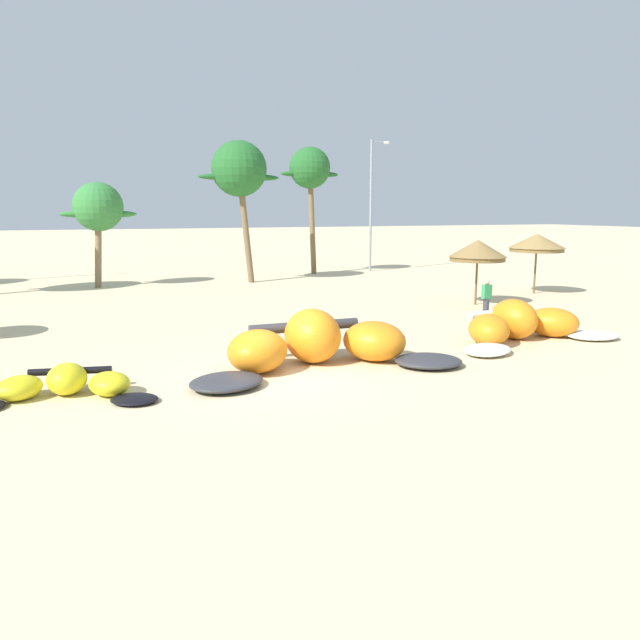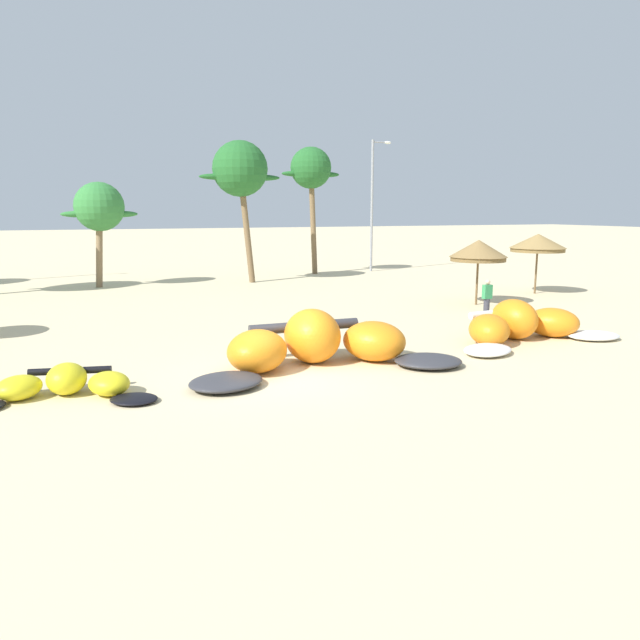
% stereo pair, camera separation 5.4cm
% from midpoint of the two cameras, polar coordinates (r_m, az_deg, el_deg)
% --- Properties ---
extents(ground_plane, '(260.00, 260.00, 0.00)m').
position_cam_midpoint_polar(ground_plane, '(16.21, -4.14, -5.17)').
color(ground_plane, beige).
extents(kite_left, '(4.56, 2.62, 0.76)m').
position_cam_midpoint_polar(kite_left, '(15.40, -23.25, -5.73)').
color(kite_left, black).
rests_on(kite_left, ground).
extents(kite_left_of_center, '(8.12, 3.71, 1.56)m').
position_cam_midpoint_polar(kite_left_of_center, '(16.88, -0.30, -2.40)').
color(kite_left_of_center, '#333338').
rests_on(kite_left_of_center, ground).
extents(kite_center, '(6.81, 3.44, 1.37)m').
position_cam_midpoint_polar(kite_center, '(21.25, 18.57, -0.49)').
color(kite_center, white).
rests_on(kite_center, ground).
extents(beach_umbrella_middle, '(2.64, 2.64, 3.01)m').
position_cam_midpoint_polar(beach_umbrella_middle, '(28.58, 14.75, 6.43)').
color(beach_umbrella_middle, brown).
rests_on(beach_umbrella_middle, ground).
extents(beach_umbrella_near_palms, '(2.87, 2.87, 3.13)m').
position_cam_midpoint_polar(beach_umbrella_near_palms, '(33.38, 19.93, 6.94)').
color(beach_umbrella_near_palms, brown).
rests_on(beach_umbrella_near_palms, ground).
extents(person_near_kites, '(0.36, 0.24, 1.62)m').
position_cam_midpoint_polar(person_near_kites, '(24.92, 15.51, 1.92)').
color(person_near_kites, '#383842').
rests_on(person_near_kites, ground).
extents(palm_left_of_gap, '(4.11, 2.74, 5.91)m').
position_cam_midpoint_polar(palm_left_of_gap, '(36.23, -20.43, 9.98)').
color(palm_left_of_gap, '#7F6647').
rests_on(palm_left_of_gap, ground).
extents(palm_center_left, '(4.88, 3.26, 8.37)m').
position_cam_midpoint_polar(palm_center_left, '(36.47, -7.75, 13.96)').
color(palm_center_left, brown).
rests_on(palm_center_left, ground).
extents(palm_center_right, '(4.14, 2.76, 8.51)m').
position_cam_midpoint_polar(palm_center_right, '(41.29, -1.00, 14.09)').
color(palm_center_right, brown).
rests_on(palm_center_right, ground).
extents(lamppost_west_center, '(1.54, 0.24, 9.15)m').
position_cam_midpoint_polar(lamppost_west_center, '(43.25, 4.97, 11.39)').
color(lamppost_west_center, gray).
rests_on(lamppost_west_center, ground).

